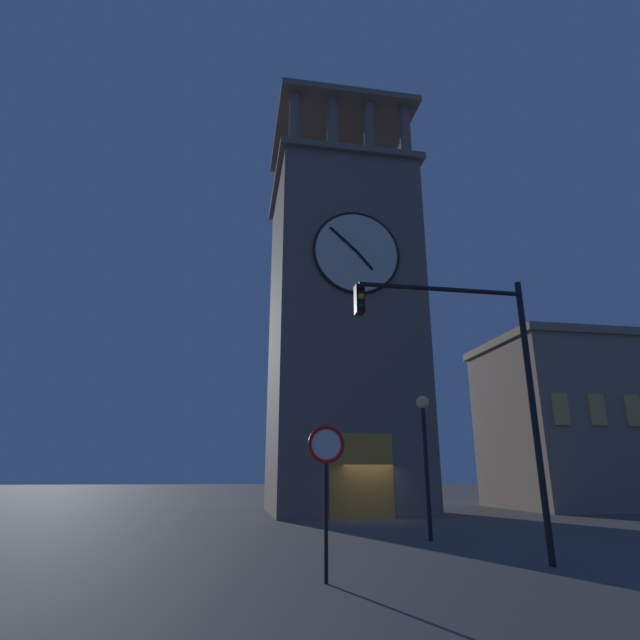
# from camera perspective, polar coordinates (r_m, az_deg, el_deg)

# --- Properties ---
(ground_plane) EXTENTS (200.00, 200.00, 0.00)m
(ground_plane) POSITION_cam_1_polar(r_m,az_deg,el_deg) (25.48, 5.86, -21.62)
(ground_plane) COLOR #56544F
(clocktower) EXTENTS (8.79, 9.33, 27.41)m
(clocktower) POSITION_cam_1_polar(r_m,az_deg,el_deg) (31.09, 2.35, -0.76)
(clocktower) COLOR #75665B
(clocktower) RESTS_ON ground_plane
(adjacent_wing_building) EXTENTS (16.67, 8.84, 10.67)m
(adjacent_wing_building) POSITION_cam_1_polar(r_m,az_deg,el_deg) (39.39, 30.54, -9.99)
(adjacent_wing_building) COLOR gray
(adjacent_wing_building) RESTS_ON ground_plane
(traffic_signal_near) EXTENTS (4.61, 0.41, 6.99)m
(traffic_signal_near) POSITION_cam_1_polar(r_m,az_deg,el_deg) (13.34, 17.54, -4.70)
(traffic_signal_near) COLOR black
(traffic_signal_near) RESTS_ON ground_plane
(street_lamp) EXTENTS (0.44, 0.44, 4.64)m
(street_lamp) POSITION_cam_1_polar(r_m,az_deg,el_deg) (17.79, 11.78, -12.75)
(street_lamp) COLOR black
(street_lamp) RESTS_ON ground_plane
(no_horn_sign) EXTENTS (0.78, 0.14, 3.01)m
(no_horn_sign) POSITION_cam_1_polar(r_m,az_deg,el_deg) (10.76, 0.71, -15.29)
(no_horn_sign) COLOR black
(no_horn_sign) RESTS_ON ground_plane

